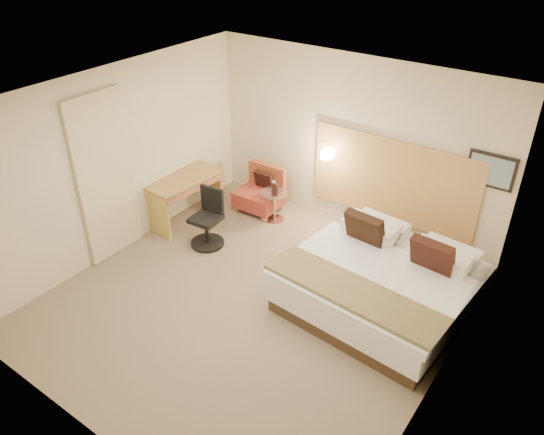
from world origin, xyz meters
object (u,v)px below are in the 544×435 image
Objects in this scene: lounge_chair at (261,193)px; desk_chair at (208,222)px; desk at (185,187)px; side_table at (275,205)px; bed at (382,282)px.

desk_chair reaches higher than lounge_chair.
desk is (-0.74, -1.01, 0.31)m from lounge_chair.
desk reaches higher than side_table.
lounge_chair is at bearing 156.40° from side_table.
desk_chair is (-0.01, -1.31, 0.07)m from lounge_chair.
desk_chair is at bearing -90.61° from lounge_chair.
desk_chair reaches higher than desk.
lounge_chair is 1.43× the size of side_table.
bed is 1.83× the size of desk.
lounge_chair is 1.28m from desk.
side_table is at bearing -23.60° from lounge_chair.
desk is 0.82m from desk_chair.
bed is at bearing 4.80° from desk_chair.
lounge_chair is 1.31m from desk_chair.
bed is at bearing -1.21° from desk.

